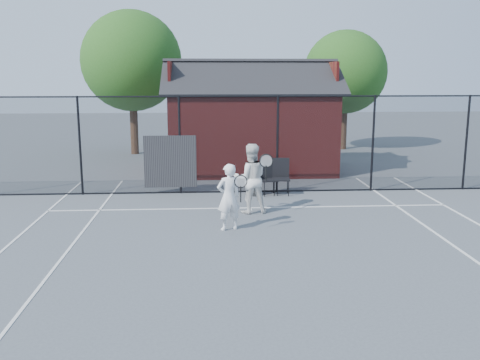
{
  "coord_description": "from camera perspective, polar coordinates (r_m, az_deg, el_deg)",
  "views": [
    {
      "loc": [
        -1.17,
        -11.27,
        3.64
      ],
      "look_at": [
        -0.38,
        1.46,
        1.1
      ],
      "focal_mm": 40.0,
      "sensor_mm": 36.0,
      "label": 1
    }
  ],
  "objects": [
    {
      "name": "court_lines",
      "position": [
        10.66,
        3.0,
        -8.7
      ],
      "size": [
        11.02,
        18.0,
        0.01
      ],
      "color": "silver",
      "rests_on": "ground"
    },
    {
      "name": "tree_right",
      "position": [
        26.62,
        11.16,
        11.21
      ],
      "size": [
        3.97,
        3.97,
        5.7
      ],
      "color": "black",
      "rests_on": "ground"
    },
    {
      "name": "player_front",
      "position": [
        12.56,
        -1.21,
        -1.81
      ],
      "size": [
        0.76,
        0.61,
        1.59
      ],
      "color": "white",
      "rests_on": "ground"
    },
    {
      "name": "waste_bin",
      "position": [
        16.28,
        1.53,
        -0.54
      ],
      "size": [
        0.5,
        0.5,
        0.62
      ],
      "primitive_type": "cylinder",
      "rotation": [
        0.0,
        0.0,
        -0.18
      ],
      "color": "#242424",
      "rests_on": "ground"
    },
    {
      "name": "chair_left",
      "position": [
        16.32,
        4.41,
        0.29
      ],
      "size": [
        0.56,
        0.58,
        1.08
      ],
      "primitive_type": "cube",
      "rotation": [
        0.0,
        0.0,
        -0.07
      ],
      "color": "black",
      "rests_on": "ground"
    },
    {
      "name": "clubhouse",
      "position": [
        20.44,
        1.14,
        5.56
      ],
      "size": [
        6.5,
        4.36,
        4.19
      ],
      "color": "maroon",
      "rests_on": "ground"
    },
    {
      "name": "ground",
      "position": [
        11.9,
        2.27,
        -6.56
      ],
      "size": [
        80.0,
        80.0,
        0.0
      ],
      "primitive_type": "plane",
      "color": "#4B5055",
      "rests_on": "ground"
    },
    {
      "name": "chair_right",
      "position": [
        16.28,
        3.12,
        0.19
      ],
      "size": [
        0.58,
        0.6,
        1.04
      ],
      "primitive_type": "cube",
      "rotation": [
        0.0,
        0.0,
        0.18
      ],
      "color": "black",
      "rests_on": "ground"
    },
    {
      "name": "tree_left",
      "position": [
        25.0,
        -11.49,
        12.31
      ],
      "size": [
        4.48,
        4.48,
        6.44
      ],
      "color": "black",
      "rests_on": "ground"
    },
    {
      "name": "player_back",
      "position": [
        14.09,
        1.13,
        0.17
      ],
      "size": [
        1.04,
        0.79,
        1.85
      ],
      "color": "white",
      "rests_on": "ground"
    },
    {
      "name": "fence",
      "position": [
        16.44,
        -0.51,
        3.6
      ],
      "size": [
        22.04,
        3.0,
        3.0
      ],
      "color": "black",
      "rests_on": "ground"
    }
  ]
}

